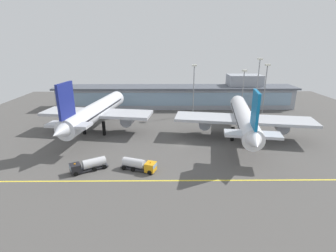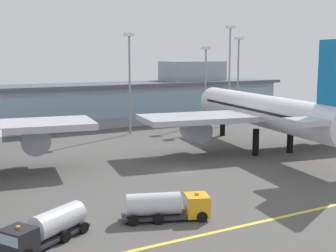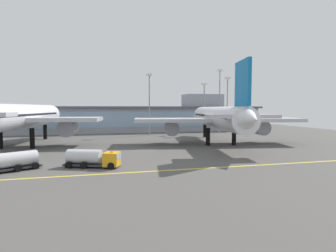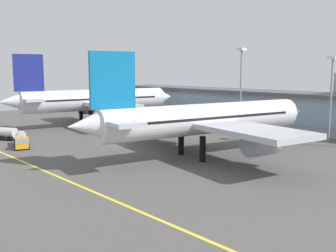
{
  "view_description": "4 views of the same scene",
  "coord_description": "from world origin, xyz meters",
  "px_view_note": "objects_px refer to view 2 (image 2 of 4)",
  "views": [
    {
      "loc": [
        -4.92,
        -73.99,
        30.45
      ],
      "look_at": [
        -4.09,
        8.95,
        3.11
      ],
      "focal_mm": 27.29,
      "sensor_mm": 36.0,
      "label": 1
    },
    {
      "loc": [
        -33.58,
        -56.33,
        16.79
      ],
      "look_at": [
        3.77,
        10.59,
        5.04
      ],
      "focal_mm": 48.75,
      "sensor_mm": 36.0,
      "label": 2
    },
    {
      "loc": [
        -10.7,
        -62.86,
        9.69
      ],
      "look_at": [
        6.59,
        5.04,
        5.05
      ],
      "focal_mm": 29.53,
      "sensor_mm": 36.0,
      "label": 3
    },
    {
      "loc": [
        71.08,
        -49.04,
        16.22
      ],
      "look_at": [
        4.08,
        10.86,
        3.53
      ],
      "focal_mm": 42.76,
      "sensor_mm": 36.0,
      "label": 4
    }
  ],
  "objects_px": {
    "apron_light_mast_west": "(206,72)",
    "apron_light_mast_east": "(130,68)",
    "apron_light_mast_far_east": "(238,66)",
    "apron_light_mast_centre": "(230,61)",
    "airliner_near_right": "(265,112)",
    "fuel_tanker_truck": "(169,205)",
    "baggage_tug_near": "(45,228)"
  },
  "relations": [
    {
      "from": "apron_light_mast_west",
      "to": "apron_light_mast_east",
      "type": "bearing_deg",
      "value": -170.28
    },
    {
      "from": "apron_light_mast_west",
      "to": "apron_light_mast_far_east",
      "type": "xyz_separation_m",
      "value": [
        9.38,
        -0.73,
        1.39
      ]
    },
    {
      "from": "apron_light_mast_west",
      "to": "apron_light_mast_centre",
      "type": "xyz_separation_m",
      "value": [
        5.19,
        -2.69,
        2.79
      ]
    },
    {
      "from": "airliner_near_right",
      "to": "apron_light_mast_centre",
      "type": "relative_size",
      "value": 2.18
    },
    {
      "from": "fuel_tanker_truck",
      "to": "apron_light_mast_far_east",
      "type": "height_order",
      "value": "apron_light_mast_far_east"
    },
    {
      "from": "baggage_tug_near",
      "to": "apron_light_mast_west",
      "type": "distance_m",
      "value": 76.7
    },
    {
      "from": "apron_light_mast_east",
      "to": "apron_light_mast_centre",
      "type": "bearing_deg",
      "value": 2.28
    },
    {
      "from": "apron_light_mast_east",
      "to": "apron_light_mast_far_east",
      "type": "xyz_separation_m",
      "value": [
        31.46,
        3.05,
        -0.04
      ]
    },
    {
      "from": "airliner_near_right",
      "to": "apron_light_mast_west",
      "type": "bearing_deg",
      "value": -5.19
    },
    {
      "from": "airliner_near_right",
      "to": "apron_light_mast_east",
      "type": "bearing_deg",
      "value": 35.9
    },
    {
      "from": "apron_light_mast_east",
      "to": "airliner_near_right",
      "type": "bearing_deg",
      "value": -64.0
    },
    {
      "from": "airliner_near_right",
      "to": "fuel_tanker_truck",
      "type": "xyz_separation_m",
      "value": [
        -31.96,
        -22.22,
        -5.48
      ]
    },
    {
      "from": "fuel_tanker_truck",
      "to": "apron_light_mast_far_east",
      "type": "relative_size",
      "value": 0.43
    },
    {
      "from": "baggage_tug_near",
      "to": "apron_light_mast_east",
      "type": "xyz_separation_m",
      "value": [
        31.25,
        50.15,
        12.86
      ]
    },
    {
      "from": "airliner_near_right",
      "to": "apron_light_mast_centre",
      "type": "xyz_separation_m",
      "value": [
        13.7,
        28.9,
        8.75
      ]
    },
    {
      "from": "fuel_tanker_truck",
      "to": "baggage_tug_near",
      "type": "relative_size",
      "value": 1.03
    },
    {
      "from": "apron_light_mast_centre",
      "to": "apron_light_mast_east",
      "type": "bearing_deg",
      "value": -177.72
    },
    {
      "from": "apron_light_mast_centre",
      "to": "airliner_near_right",
      "type": "bearing_deg",
      "value": -115.37
    },
    {
      "from": "baggage_tug_near",
      "to": "apron_light_mast_far_east",
      "type": "distance_m",
      "value": 83.23
    },
    {
      "from": "fuel_tanker_truck",
      "to": "apron_light_mast_centre",
      "type": "bearing_deg",
      "value": 68.53
    },
    {
      "from": "fuel_tanker_truck",
      "to": "apron_light_mast_far_east",
      "type": "bearing_deg",
      "value": 67.1
    },
    {
      "from": "airliner_near_right",
      "to": "baggage_tug_near",
      "type": "xyz_separation_m",
      "value": [
        -44.81,
        -22.33,
        -5.48
      ]
    },
    {
      "from": "apron_light_mast_west",
      "to": "apron_light_mast_centre",
      "type": "bearing_deg",
      "value": -27.44
    },
    {
      "from": "apron_light_mast_centre",
      "to": "apron_light_mast_east",
      "type": "distance_m",
      "value": 27.33
    },
    {
      "from": "apron_light_mast_centre",
      "to": "apron_light_mast_far_east",
      "type": "bearing_deg",
      "value": 25.14
    },
    {
      "from": "baggage_tug_near",
      "to": "apron_light_mast_west",
      "type": "xyz_separation_m",
      "value": [
        53.33,
        53.93,
        11.43
      ]
    },
    {
      "from": "baggage_tug_near",
      "to": "apron_light_mast_far_east",
      "type": "height_order",
      "value": "apron_light_mast_far_east"
    },
    {
      "from": "baggage_tug_near",
      "to": "apron_light_mast_east",
      "type": "relative_size",
      "value": 0.42
    },
    {
      "from": "baggage_tug_near",
      "to": "apron_light_mast_west",
      "type": "height_order",
      "value": "apron_light_mast_west"
    },
    {
      "from": "apron_light_mast_centre",
      "to": "baggage_tug_near",
      "type": "bearing_deg",
      "value": -138.8
    },
    {
      "from": "apron_light_mast_west",
      "to": "fuel_tanker_truck",
      "type": "bearing_deg",
      "value": -126.95
    },
    {
      "from": "apron_light_mast_far_east",
      "to": "apron_light_mast_centre",
      "type": "bearing_deg",
      "value": -154.86
    }
  ]
}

